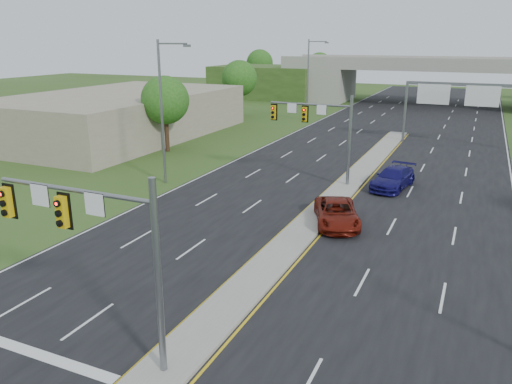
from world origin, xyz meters
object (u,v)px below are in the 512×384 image
object	(u,v)px
car_far_a	(337,213)
car_far_b	(393,178)
overpass	(428,84)
signal_mast_far	(321,124)
sign_gantry	(460,97)
signal_mast_near	(98,236)

from	to	relation	value
car_far_a	car_far_b	distance (m)	9.65
car_far_b	overpass	bearing A→B (deg)	102.58
signal_mast_far	sign_gantry	xyz separation A→B (m)	(8.95, 19.99, 0.51)
overpass	car_far_a	distance (m)	63.62
signal_mast_near	signal_mast_far	bearing A→B (deg)	90.00
sign_gantry	signal_mast_near	bearing A→B (deg)	-101.25
signal_mast_near	car_far_b	bearing A→B (deg)	77.90
signal_mast_far	signal_mast_near	bearing A→B (deg)	-90.00
signal_mast_far	car_far_a	distance (m)	10.08
signal_mast_far	car_far_b	size ratio (longest dim) A/B	1.28
sign_gantry	car_far_a	xyz separation A→B (m)	(-5.18, -28.47, -4.47)
signal_mast_near	sign_gantry	distance (m)	45.88
overpass	car_far_a	bearing A→B (deg)	-88.65
overpass	car_far_b	world-z (taller)	overpass
sign_gantry	car_far_a	bearing A→B (deg)	-100.32
sign_gantry	car_far_b	bearing A→B (deg)	-100.06
signal_mast_near	overpass	xyz separation A→B (m)	(2.26, 80.07, -1.17)
signal_mast_near	sign_gantry	world-z (taller)	signal_mast_near
sign_gantry	overpass	bearing A→B (deg)	100.79
sign_gantry	overpass	distance (m)	35.75
car_far_a	sign_gantry	bearing A→B (deg)	58.25
overpass	car_far_b	distance (m)	54.24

